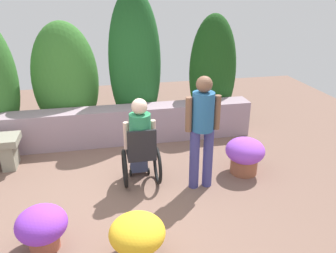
{
  "coord_description": "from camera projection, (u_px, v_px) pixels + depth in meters",
  "views": [
    {
      "loc": [
        -0.12,
        -3.99,
        2.75
      ],
      "look_at": [
        0.8,
        0.46,
        0.85
      ],
      "focal_mm": 36.63,
      "sensor_mm": 36.0,
      "label": 1
    }
  ],
  "objects": [
    {
      "name": "ground_plane",
      "position": [
        118.0,
        201.0,
        4.69
      ],
      "size": [
        11.72,
        11.72,
        0.0
      ],
      "primitive_type": "plane",
      "color": "brown"
    },
    {
      "name": "stone_retaining_wall",
      "position": [
        110.0,
        126.0,
        6.28
      ],
      "size": [
        5.31,
        0.42,
        0.67
      ],
      "primitive_type": "cube",
      "color": "gray",
      "rests_on": "ground"
    },
    {
      "name": "hedge_backdrop",
      "position": [
        93.0,
        75.0,
        6.41
      ],
      "size": [
        5.23,
        0.99,
        2.71
      ],
      "color": "#346F2B",
      "rests_on": "ground"
    },
    {
      "name": "person_in_wheelchair",
      "position": [
        140.0,
        145.0,
        4.9
      ],
      "size": [
        0.53,
        0.66,
        1.33
      ],
      "rotation": [
        0.0,
        0.0,
        0.16
      ],
      "color": "black",
      "rests_on": "ground"
    },
    {
      "name": "person_standing_companion",
      "position": [
        202.0,
        126.0,
        4.68
      ],
      "size": [
        0.49,
        0.3,
        1.65
      ],
      "rotation": [
        0.0,
        0.0,
        -0.16
      ],
      "color": "#3C3B7C",
      "rests_on": "ground"
    },
    {
      "name": "flower_pot_purple_near",
      "position": [
        245.0,
        154.0,
        5.28
      ],
      "size": [
        0.6,
        0.6,
        0.57
      ],
      "color": "#93533B",
      "rests_on": "ground"
    },
    {
      "name": "flower_pot_terracotta_by_wall",
      "position": [
        137.0,
        236.0,
        3.62
      ],
      "size": [
        0.6,
        0.6,
        0.5
      ],
      "color": "#485353",
      "rests_on": "ground"
    },
    {
      "name": "flower_pot_red_accent",
      "position": [
        42.0,
        227.0,
        3.75
      ],
      "size": [
        0.56,
        0.56,
        0.52
      ],
      "color": "#A75842",
      "rests_on": "ground"
    }
  ]
}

